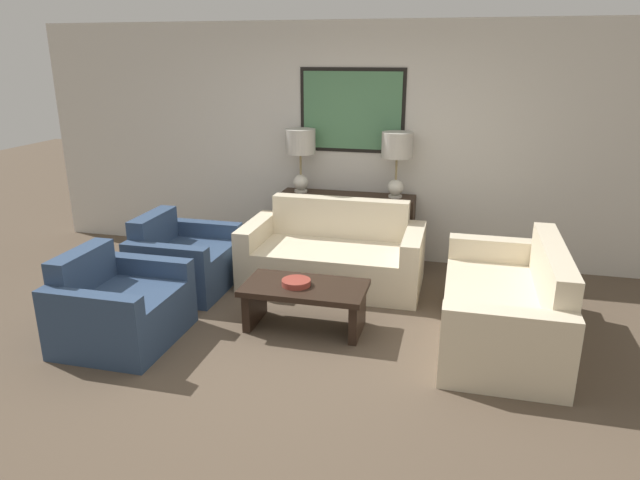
# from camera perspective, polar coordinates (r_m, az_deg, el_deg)

# --- Properties ---
(ground_plane) EXTENTS (20.00, 20.00, 0.00)m
(ground_plane) POSITION_cam_1_polar(r_m,az_deg,el_deg) (4.74, -2.75, -10.95)
(ground_plane) COLOR brown
(back_wall) EXTENTS (7.60, 0.12, 2.65)m
(back_wall) POSITION_cam_1_polar(r_m,az_deg,el_deg) (6.58, 3.25, 9.64)
(back_wall) COLOR beige
(back_wall) RESTS_ON ground_plane
(console_table) EXTENTS (1.52, 0.36, 0.79)m
(console_table) POSITION_cam_1_polar(r_m,az_deg,el_deg) (6.54, 2.67, 1.19)
(console_table) COLOR #332319
(console_table) RESTS_ON ground_plane
(table_lamp_left) EXTENTS (0.34, 0.34, 0.71)m
(table_lamp_left) POSITION_cam_1_polar(r_m,az_deg,el_deg) (6.46, -1.97, 9.18)
(table_lamp_left) COLOR silver
(table_lamp_left) RESTS_ON console_table
(table_lamp_right) EXTENTS (0.34, 0.34, 0.71)m
(table_lamp_right) POSITION_cam_1_polar(r_m,az_deg,el_deg) (6.25, 7.71, 8.73)
(table_lamp_right) COLOR silver
(table_lamp_right) RESTS_ON console_table
(couch_by_back_wall) EXTENTS (1.83, 0.92, 0.84)m
(couch_by_back_wall) POSITION_cam_1_polar(r_m,az_deg,el_deg) (5.94, 1.34, -1.70)
(couch_by_back_wall) COLOR beige
(couch_by_back_wall) RESTS_ON ground_plane
(couch_by_side) EXTENTS (0.92, 1.83, 0.84)m
(couch_by_side) POSITION_cam_1_polar(r_m,az_deg,el_deg) (5.03, 18.10, -6.46)
(couch_by_side) COLOR beige
(couch_by_side) RESTS_ON ground_plane
(coffee_table) EXTENTS (1.06, 0.57, 0.40)m
(coffee_table) POSITION_cam_1_polar(r_m,az_deg,el_deg) (4.97, -1.53, -5.72)
(coffee_table) COLOR black
(coffee_table) RESTS_ON ground_plane
(decorative_bowl) EXTENTS (0.25, 0.25, 0.05)m
(decorative_bowl) POSITION_cam_1_polar(r_m,az_deg,el_deg) (4.91, -2.40, -4.27)
(decorative_bowl) COLOR #93382D
(decorative_bowl) RESTS_ON coffee_table
(armchair_near_back_wall) EXTENTS (0.86, 0.97, 0.77)m
(armchair_near_back_wall) POSITION_cam_1_polar(r_m,az_deg,el_deg) (5.98, -13.47, -2.15)
(armchair_near_back_wall) COLOR navy
(armchair_near_back_wall) RESTS_ON ground_plane
(armchair_near_camera) EXTENTS (0.86, 0.97, 0.77)m
(armchair_near_camera) POSITION_cam_1_polar(r_m,az_deg,el_deg) (5.06, -19.42, -6.51)
(armchair_near_camera) COLOR navy
(armchair_near_camera) RESTS_ON ground_plane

